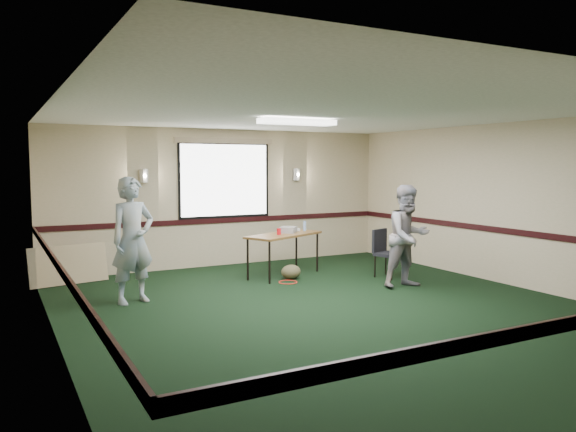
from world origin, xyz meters
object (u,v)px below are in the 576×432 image
projector (288,230)px  conference_chair (385,249)px  person_left (133,240)px  folding_table (284,237)px  person_right (408,236)px

projector → conference_chair: 1.77m
conference_chair → person_left: size_ratio=0.46×
folding_table → projector: 0.22m
folding_table → person_right: 2.25m
person_left → person_right: (4.21, -1.03, -0.08)m
folding_table → person_right: (1.36, -1.78, 0.13)m
conference_chair → person_left: 4.43m
person_left → folding_table: bearing=-2.5°
folding_table → projector: bearing=12.0°
person_right → folding_table: bearing=127.7°
folding_table → person_left: person_left is taller
person_left → person_right: size_ratio=1.09×
conference_chair → person_left: bearing=158.9°
person_right → projector: bearing=122.9°
conference_chair → person_left: person_left is taller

